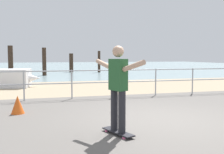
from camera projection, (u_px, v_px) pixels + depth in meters
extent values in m
cube|color=#605B56|center=(182.00, 132.00, 5.25)|extent=(24.00, 10.00, 0.04)
cube|color=tan|center=(99.00, 87.00, 12.95)|extent=(24.00, 6.00, 0.04)
cube|color=#849EA3|center=(61.00, 66.00, 39.89)|extent=(72.00, 50.00, 0.04)
cylinder|color=#9EA0A5|center=(24.00, 86.00, 8.77)|extent=(0.05, 0.05, 1.05)
cylinder|color=#9EA0A5|center=(72.00, 85.00, 9.19)|extent=(0.05, 0.05, 1.05)
cylinder|color=#9EA0A5|center=(116.00, 83.00, 9.61)|extent=(0.05, 0.05, 1.05)
cylinder|color=#9EA0A5|center=(156.00, 82.00, 10.03)|extent=(0.05, 0.05, 1.05)
cylinder|color=#9EA0A5|center=(192.00, 81.00, 10.45)|extent=(0.05, 0.05, 1.05)
cylinder|color=#9EA0A5|center=(94.00, 70.00, 9.36)|extent=(11.34, 0.04, 0.04)
cylinder|color=#9EA0A5|center=(94.00, 83.00, 9.39)|extent=(11.34, 0.04, 0.04)
cone|color=silver|center=(29.00, 78.00, 12.81)|extent=(1.20, 0.92, 0.77)
cube|color=black|center=(118.00, 132.00, 5.00)|extent=(0.48, 0.82, 0.02)
cylinder|color=#E5598C|center=(106.00, 131.00, 5.18)|extent=(0.05, 0.07, 0.06)
cylinder|color=#E5598C|center=(113.00, 130.00, 5.28)|extent=(0.05, 0.07, 0.06)
cylinder|color=#E5598C|center=(124.00, 138.00, 4.73)|extent=(0.05, 0.07, 0.06)
cylinder|color=#E5598C|center=(130.00, 137.00, 4.83)|extent=(0.05, 0.07, 0.06)
cylinder|color=#26262B|center=(114.00, 110.00, 5.07)|extent=(0.14, 0.14, 0.80)
cylinder|color=#26262B|center=(122.00, 112.00, 4.87)|extent=(0.14, 0.14, 0.80)
cube|color=#26592D|center=(118.00, 75.00, 4.91)|extent=(0.32, 0.41, 0.60)
sphere|color=tan|center=(118.00, 51.00, 4.88)|extent=(0.22, 0.22, 0.22)
cylinder|color=tan|center=(105.00, 65.00, 5.26)|extent=(0.28, 0.55, 0.23)
cylinder|color=tan|center=(134.00, 66.00, 4.54)|extent=(0.28, 0.55, 0.23)
cylinder|color=#332319|center=(11.00, 61.00, 19.89)|extent=(0.37, 0.37, 2.35)
cylinder|color=#332319|center=(44.00, 62.00, 20.25)|extent=(0.31, 0.31, 2.21)
cylinder|color=#332319|center=(71.00, 63.00, 24.55)|extent=(0.38, 0.38, 1.80)
cylinder|color=#332319|center=(99.00, 62.00, 24.30)|extent=(0.25, 0.25, 2.03)
cone|color=#E55919|center=(18.00, 105.00, 6.81)|extent=(0.36, 0.36, 0.50)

